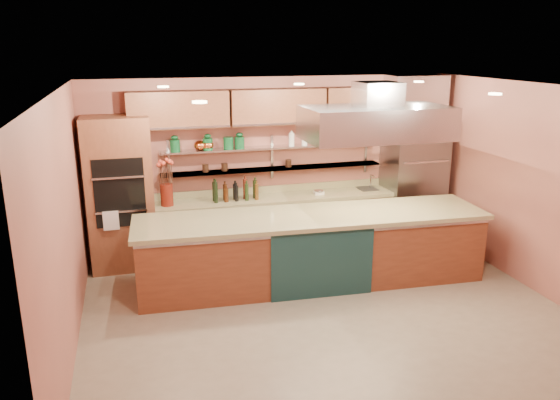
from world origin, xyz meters
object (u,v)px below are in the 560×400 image
object	(u,v)px
kitchen_scale	(319,192)
green_canister	(228,143)
refrigerator	(413,180)
island	(312,249)
flower_vase	(167,195)
copper_kettle	(200,145)

from	to	relation	value
kitchen_scale	green_canister	xyz separation A→B (m)	(-1.43, 0.22, 0.83)
kitchen_scale	green_canister	size ratio (longest dim) A/B	0.85
refrigerator	island	distance (m)	2.61
flower_vase	green_canister	bearing A→B (deg)	12.41
island	green_canister	xyz separation A→B (m)	(-0.90, 1.47, 1.30)
island	kitchen_scale	xyz separation A→B (m)	(0.53, 1.25, 0.47)
flower_vase	copper_kettle	world-z (taller)	copper_kettle
green_canister	island	bearing A→B (deg)	-58.69
flower_vase	kitchen_scale	xyz separation A→B (m)	(2.43, 0.00, -0.12)
green_canister	refrigerator	bearing A→B (deg)	-4.20
refrigerator	flower_vase	bearing A→B (deg)	179.86
kitchen_scale	green_canister	distance (m)	1.67
refrigerator	green_canister	size ratio (longest dim) A/B	11.51
flower_vase	kitchen_scale	distance (m)	2.43
copper_kettle	green_canister	distance (m)	0.44
kitchen_scale	green_canister	bearing A→B (deg)	-171.18
island	flower_vase	distance (m)	2.35
refrigerator	kitchen_scale	size ratio (longest dim) A/B	13.62
island	copper_kettle	size ratio (longest dim) A/B	25.76
refrigerator	flower_vase	distance (m)	4.13
refrigerator	flower_vase	world-z (taller)	refrigerator
island	kitchen_scale	world-z (taller)	kitchen_scale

